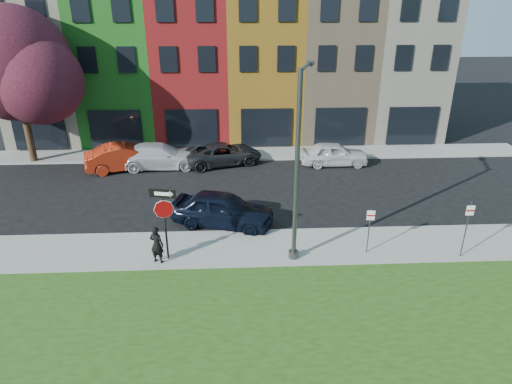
{
  "coord_description": "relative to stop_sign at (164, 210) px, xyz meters",
  "views": [
    {
      "loc": [
        -2.11,
        -13.57,
        10.12
      ],
      "look_at": [
        -1.27,
        4.0,
        2.21
      ],
      "focal_mm": 32.0,
      "sensor_mm": 36.0,
      "label": 1
    }
  ],
  "objects": [
    {
      "name": "ground",
      "position": [
        4.9,
        -2.27,
        -2.29
      ],
      "size": [
        120.0,
        120.0,
        0.0
      ],
      "primitive_type": "plane",
      "color": "black",
      "rests_on": "ground"
    },
    {
      "name": "sidewalk_near",
      "position": [
        6.9,
        0.73,
        -2.23
      ],
      "size": [
        40.0,
        3.0,
        0.12
      ],
      "primitive_type": "cube",
      "color": "gray",
      "rests_on": "ground"
    },
    {
      "name": "sidewalk_far",
      "position": [
        1.9,
        12.73,
        -2.23
      ],
      "size": [
        40.0,
        2.4,
        0.12
      ],
      "primitive_type": "cube",
      "color": "gray",
      "rests_on": "ground"
    },
    {
      "name": "rowhouse_block",
      "position": [
        2.4,
        18.92,
        2.7
      ],
      "size": [
        30.0,
        10.12,
        10.0
      ],
      "color": "beige",
      "rests_on": "ground"
    },
    {
      "name": "stop_sign",
      "position": [
        0.0,
        0.0,
        0.0
      ],
      "size": [
        1.04,
        0.24,
        3.05
      ],
      "rotation": [
        0.0,
        0.0,
        -0.19
      ],
      "color": "black",
      "rests_on": "sidewalk_near"
    },
    {
      "name": "man",
      "position": [
        -0.36,
        -0.21,
        -1.39
      ],
      "size": [
        0.81,
        0.74,
        1.57
      ],
      "primitive_type": "imported",
      "rotation": [
        0.0,
        0.0,
        2.79
      ],
      "color": "black",
      "rests_on": "sidewalk_near"
    },
    {
      "name": "sedan_near",
      "position": [
        2.16,
        3.02,
        -1.5
      ],
      "size": [
        4.47,
        5.72,
        1.59
      ],
      "primitive_type": "imported",
      "rotation": [
        0.0,
        0.0,
        1.28
      ],
      "color": "black",
      "rests_on": "ground"
    },
    {
      "name": "parked_car_red",
      "position": [
        -3.83,
        10.45,
        -1.51
      ],
      "size": [
        4.39,
        5.72,
        1.57
      ],
      "primitive_type": "imported",
      "rotation": [
        0.0,
        0.0,
        1.88
      ],
      "color": "#9C2511",
      "rests_on": "ground"
    },
    {
      "name": "parked_car_silver",
      "position": [
        -1.84,
        10.65,
        -1.55
      ],
      "size": [
        2.58,
        5.32,
        1.48
      ],
      "primitive_type": "imported",
      "rotation": [
        0.0,
        0.0,
        1.62
      ],
      "color": "silver",
      "rests_on": "ground"
    },
    {
      "name": "parked_car_dark",
      "position": [
        2.02,
        11.07,
        -1.63
      ],
      "size": [
        4.81,
        6.0,
        1.33
      ],
      "primitive_type": "imported",
      "rotation": [
        0.0,
        0.0,
        1.86
      ],
      "color": "black",
      "rests_on": "ground"
    },
    {
      "name": "parked_car_white",
      "position": [
        8.91,
        10.61,
        -1.58
      ],
      "size": [
        1.72,
        4.19,
        1.42
      ],
      "primitive_type": "imported",
      "rotation": [
        0.0,
        0.0,
        1.58
      ],
      "color": "silver",
      "rests_on": "ground"
    },
    {
      "name": "street_lamp",
      "position": [
        5.13,
        0.06,
        1.62
      ],
      "size": [
        1.04,
        2.5,
        7.51
      ],
      "rotation": [
        0.0,
        0.0,
        -0.31
      ],
      "color": "#424547",
      "rests_on": "sidewalk_near"
    },
    {
      "name": "parking_sign_a",
      "position": [
        8.14,
        0.11,
        -0.92
      ],
      "size": [
        0.32,
        0.1,
        1.99
      ],
      "rotation": [
        0.0,
        0.0,
        -0.11
      ],
      "color": "#424547",
      "rests_on": "sidewalk_near"
    },
    {
      "name": "parking_sign_b",
      "position": [
        11.88,
        -0.38,
        -0.68
      ],
      "size": [
        0.32,
        0.08,
        2.42
      ],
      "rotation": [
        0.0,
        0.0,
        -0.02
      ],
      "color": "#424547",
      "rests_on": "sidewalk_near"
    },
    {
      "name": "tree_purple",
      "position": [
        -9.82,
        11.99,
        3.62
      ],
      "size": [
        7.92,
        6.93,
        9.26
      ],
      "color": "black",
      "rests_on": "sidewalk_far"
    }
  ]
}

